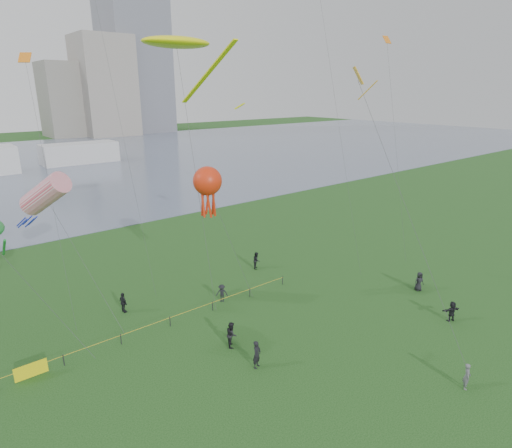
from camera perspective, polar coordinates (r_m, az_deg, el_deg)
ground_plane at (r=30.15m, az=12.80°, el=-19.30°), size 400.00×400.00×0.00m
lake at (r=117.30m, az=-29.13°, el=6.56°), size 400.00×120.00×0.08m
building_mid at (r=188.10m, az=-19.51°, el=16.90°), size 20.00×20.00×38.00m
building_low at (r=189.48m, az=-24.09°, el=14.88°), size 16.00×18.00×28.00m
pavilion_right at (r=118.20m, az=-22.44°, el=8.74°), size 18.00×7.00×5.00m
fence at (r=33.20m, az=-21.08°, el=-15.21°), size 24.07×0.07×1.05m
kite_flyer at (r=31.03m, az=26.30°, el=-17.73°), size 0.76×0.68×1.74m
spectator_a at (r=31.93m, az=-3.27°, el=-14.46°), size 1.10×1.17×1.91m
spectator_b at (r=38.05m, az=-4.57°, el=-9.17°), size 1.18×1.15×1.62m
spectator_c at (r=37.84m, az=-17.28°, el=-9.98°), size 0.57×1.09×1.78m
spectator_d at (r=42.64m, az=20.92°, el=-7.15°), size 1.03×0.88×1.80m
spectator_e at (r=38.37m, az=24.65°, el=-10.53°), size 1.65×1.06×1.70m
spectator_f at (r=29.79m, az=0.12°, el=-16.99°), size 0.84×0.71×1.96m
spectator_g at (r=44.57m, az=0.08°, el=-4.86°), size 1.08×1.09×1.78m
kite_stingray at (r=36.06m, az=-10.49°, el=22.64°), size 5.65×10.24×21.74m
kite_windsock at (r=36.76m, az=-26.28°, el=3.58°), size 5.08×9.04×12.06m
kite_octopus at (r=34.32m, az=-6.49°, el=5.62°), size 4.67×2.61×12.08m
kite_delta at (r=32.55m, az=14.26°, el=16.75°), size 1.50×11.62×19.41m
small_kites at (r=36.83m, az=-15.03°, el=26.92°), size 40.95×11.89×14.46m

